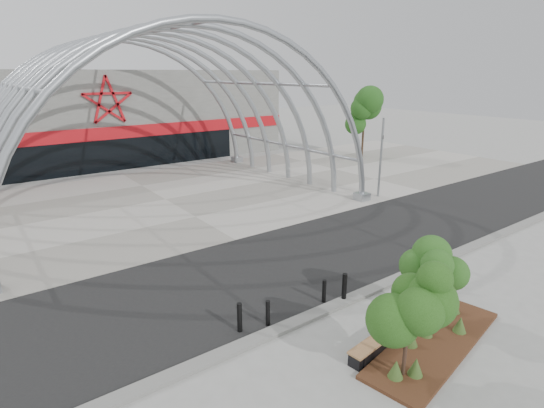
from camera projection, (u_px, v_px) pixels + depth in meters
ground at (338, 300)px, 15.10m from camera, size 140.00×140.00×0.00m
road at (279, 266)px, 17.80m from camera, size 140.00×7.00×0.02m
forecourt at (166, 200)px, 27.03m from camera, size 60.00×17.00×0.04m
kerb at (343, 302)px, 14.89m from camera, size 60.00×0.50×0.12m
arena_building at (86, 115)px, 39.68m from camera, size 34.00×15.24×8.00m
vault_canopy at (166, 200)px, 27.03m from camera, size 20.80×15.80×20.36m
planting_bed at (433, 341)px, 12.57m from camera, size 6.04×2.81×0.61m
signal_pole at (381, 157)px, 26.92m from camera, size 0.24×0.72×5.10m
street_tree_0 at (411, 298)px, 10.58m from camera, size 1.44×1.44×3.29m
street_tree_1 at (434, 259)px, 13.22m from camera, size 1.30×1.30×3.08m
bench_0 at (375, 347)px, 12.21m from camera, size 2.12×0.70×0.44m
bench_1 at (425, 292)px, 15.30m from camera, size 1.92×0.63×0.40m
bollard_0 at (268, 313)px, 13.48m from camera, size 0.14×0.14×0.88m
bollard_1 at (240, 318)px, 13.14m from camera, size 0.16×0.16×0.99m
bollard_2 at (324, 291)px, 14.84m from camera, size 0.14×0.14×0.87m
bollard_3 at (344, 288)px, 14.90m from camera, size 0.17×0.17×1.07m
bollard_4 at (445, 277)px, 15.73m from camera, size 0.16×0.16×1.00m
bg_tree_1 at (364, 112)px, 39.57m from camera, size 2.70×2.70×5.91m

